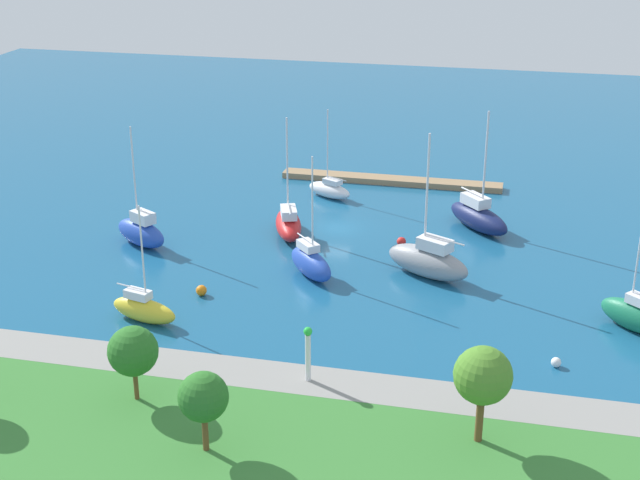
{
  "coord_description": "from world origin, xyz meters",
  "views": [
    {
      "loc": [
        -16.2,
        76.54,
        30.43
      ],
      "look_at": [
        0.0,
        6.95,
        1.5
      ],
      "focal_mm": 50.12,
      "sensor_mm": 36.0,
      "label": 1
    }
  ],
  "objects_px": {
    "sailboat_white_off_beacon": "(330,189)",
    "sailboat_blue_center_basin": "(141,231)",
    "sailboat_navy_lone_north": "(478,216)",
    "mooring_buoy_orange": "(201,290)",
    "mooring_buoy_white": "(556,362)",
    "sailboat_yellow_inner_mooring": "(144,309)",
    "sailboat_blue_west_end": "(311,263)",
    "pier_dock": "(391,180)",
    "sailboat_red_far_south": "(288,223)",
    "sailboat_gray_lone_south": "(428,260)",
    "mooring_buoy_red": "(401,242)",
    "harbor_beacon": "(308,350)",
    "sailboat_green_east_end": "(633,314)",
    "park_tree_east": "(133,351)",
    "park_tree_mideast": "(483,376)",
    "park_tree_midwest": "(203,397)"
  },
  "relations": [
    {
      "from": "park_tree_east",
      "to": "mooring_buoy_orange",
      "type": "height_order",
      "value": "park_tree_east"
    },
    {
      "from": "mooring_buoy_orange",
      "to": "sailboat_blue_west_end",
      "type": "bearing_deg",
      "value": -144.08
    },
    {
      "from": "sailboat_navy_lone_north",
      "to": "sailboat_blue_west_end",
      "type": "bearing_deg",
      "value": -83.73
    },
    {
      "from": "pier_dock",
      "to": "park_tree_mideast",
      "type": "bearing_deg",
      "value": 104.59
    },
    {
      "from": "sailboat_blue_west_end",
      "to": "mooring_buoy_white",
      "type": "xyz_separation_m",
      "value": [
        -19.52,
        10.55,
        -0.91
      ]
    },
    {
      "from": "pier_dock",
      "to": "sailboat_green_east_end",
      "type": "distance_m",
      "value": 36.94
    },
    {
      "from": "pier_dock",
      "to": "park_tree_east",
      "type": "bearing_deg",
      "value": 80.32
    },
    {
      "from": "sailboat_white_off_beacon",
      "to": "sailboat_navy_lone_north",
      "type": "distance_m",
      "value": 16.48
    },
    {
      "from": "park_tree_midwest",
      "to": "sailboat_yellow_inner_mooring",
      "type": "distance_m",
      "value": 19.1
    },
    {
      "from": "sailboat_gray_lone_south",
      "to": "mooring_buoy_red",
      "type": "distance_m",
      "value": 6.88
    },
    {
      "from": "sailboat_yellow_inner_mooring",
      "to": "mooring_buoy_orange",
      "type": "bearing_deg",
      "value": 77.24
    },
    {
      "from": "sailboat_white_off_beacon",
      "to": "sailboat_green_east_end",
      "type": "xyz_separation_m",
      "value": [
        -27.75,
        23.37,
        0.32
      ]
    },
    {
      "from": "mooring_buoy_white",
      "to": "sailboat_blue_center_basin",
      "type": "bearing_deg",
      "value": -20.94
    },
    {
      "from": "harbor_beacon",
      "to": "sailboat_blue_west_end",
      "type": "relative_size",
      "value": 0.36
    },
    {
      "from": "sailboat_blue_center_basin",
      "to": "mooring_buoy_red",
      "type": "height_order",
      "value": "sailboat_blue_center_basin"
    },
    {
      "from": "sailboat_yellow_inner_mooring",
      "to": "sailboat_green_east_end",
      "type": "height_order",
      "value": "sailboat_green_east_end"
    },
    {
      "from": "pier_dock",
      "to": "mooring_buoy_orange",
      "type": "distance_m",
      "value": 32.78
    },
    {
      "from": "sailboat_red_far_south",
      "to": "mooring_buoy_orange",
      "type": "distance_m",
      "value": 14.39
    },
    {
      "from": "harbor_beacon",
      "to": "sailboat_yellow_inner_mooring",
      "type": "bearing_deg",
      "value": -26.47
    },
    {
      "from": "sailboat_blue_west_end",
      "to": "mooring_buoy_orange",
      "type": "relative_size",
      "value": 12.06
    },
    {
      "from": "harbor_beacon",
      "to": "sailboat_green_east_end",
      "type": "height_order",
      "value": "sailboat_green_east_end"
    },
    {
      "from": "mooring_buoy_orange",
      "to": "park_tree_midwest",
      "type": "bearing_deg",
      "value": 110.92
    },
    {
      "from": "harbor_beacon",
      "to": "mooring_buoy_orange",
      "type": "bearing_deg",
      "value": -46.35
    },
    {
      "from": "sailboat_red_far_south",
      "to": "mooring_buoy_orange",
      "type": "bearing_deg",
      "value": 147.09
    },
    {
      "from": "park_tree_east",
      "to": "mooring_buoy_red",
      "type": "bearing_deg",
      "value": -111.23
    },
    {
      "from": "sailboat_white_off_beacon",
      "to": "mooring_buoy_orange",
      "type": "relative_size",
      "value": 10.7
    },
    {
      "from": "harbor_beacon",
      "to": "sailboat_blue_center_basin",
      "type": "bearing_deg",
      "value": -45.55
    },
    {
      "from": "sailboat_navy_lone_north",
      "to": "mooring_buoy_red",
      "type": "distance_m",
      "value": 8.59
    },
    {
      "from": "sailboat_red_far_south",
      "to": "sailboat_navy_lone_north",
      "type": "relative_size",
      "value": 0.96
    },
    {
      "from": "park_tree_east",
      "to": "sailboat_navy_lone_north",
      "type": "height_order",
      "value": "sailboat_navy_lone_north"
    },
    {
      "from": "sailboat_navy_lone_north",
      "to": "mooring_buoy_red",
      "type": "xyz_separation_m",
      "value": [
        6.37,
        5.69,
        -0.87
      ]
    },
    {
      "from": "sailboat_white_off_beacon",
      "to": "sailboat_blue_center_basin",
      "type": "relative_size",
      "value": 0.85
    },
    {
      "from": "sailboat_white_off_beacon",
      "to": "park_tree_midwest",
      "type": "bearing_deg",
      "value": 120.75
    },
    {
      "from": "mooring_buoy_orange",
      "to": "sailboat_red_far_south",
      "type": "bearing_deg",
      "value": -103.51
    },
    {
      "from": "sailboat_green_east_end",
      "to": "mooring_buoy_white",
      "type": "xyz_separation_m",
      "value": [
        5.44,
        6.82,
        -0.85
      ]
    },
    {
      "from": "park_tree_east",
      "to": "mooring_buoy_red",
      "type": "xyz_separation_m",
      "value": [
        -11.83,
        -30.45,
        -3.92
      ]
    },
    {
      "from": "sailboat_gray_lone_south",
      "to": "mooring_buoy_red",
      "type": "relative_size",
      "value": 14.66
    },
    {
      "from": "sailboat_red_far_south",
      "to": "park_tree_midwest",
      "type": "bearing_deg",
      "value": 168.09
    },
    {
      "from": "mooring_buoy_orange",
      "to": "mooring_buoy_white",
      "type": "xyz_separation_m",
      "value": [
        -27.06,
        5.09,
        -0.09
      ]
    },
    {
      "from": "sailboat_red_far_south",
      "to": "mooring_buoy_orange",
      "type": "xyz_separation_m",
      "value": [
        3.36,
        13.98,
        -0.73
      ]
    },
    {
      "from": "park_tree_midwest",
      "to": "sailboat_blue_west_end",
      "type": "relative_size",
      "value": 0.46
    },
    {
      "from": "harbor_beacon",
      "to": "sailboat_blue_center_basin",
      "type": "xyz_separation_m",
      "value": [
        20.47,
        -20.87,
        -1.89
      ]
    },
    {
      "from": "sailboat_red_far_south",
      "to": "sailboat_yellow_inner_mooring",
      "type": "relative_size",
      "value": 1.2
    },
    {
      "from": "sailboat_blue_west_end",
      "to": "mooring_buoy_red",
      "type": "distance_m",
      "value": 10.46
    },
    {
      "from": "park_tree_mideast",
      "to": "sailboat_green_east_end",
      "type": "distance_m",
      "value": 21.06
    },
    {
      "from": "sailboat_red_far_south",
      "to": "sailboat_yellow_inner_mooring",
      "type": "bearing_deg",
      "value": 143.29
    },
    {
      "from": "sailboat_blue_center_basin",
      "to": "mooring_buoy_white",
      "type": "height_order",
      "value": "sailboat_blue_center_basin"
    },
    {
      "from": "sailboat_yellow_inner_mooring",
      "to": "mooring_buoy_red",
      "type": "bearing_deg",
      "value": 63.05
    },
    {
      "from": "mooring_buoy_orange",
      "to": "mooring_buoy_red",
      "type": "bearing_deg",
      "value": -135.21
    },
    {
      "from": "pier_dock",
      "to": "sailboat_blue_center_basin",
      "type": "distance_m",
      "value": 29.48
    }
  ]
}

